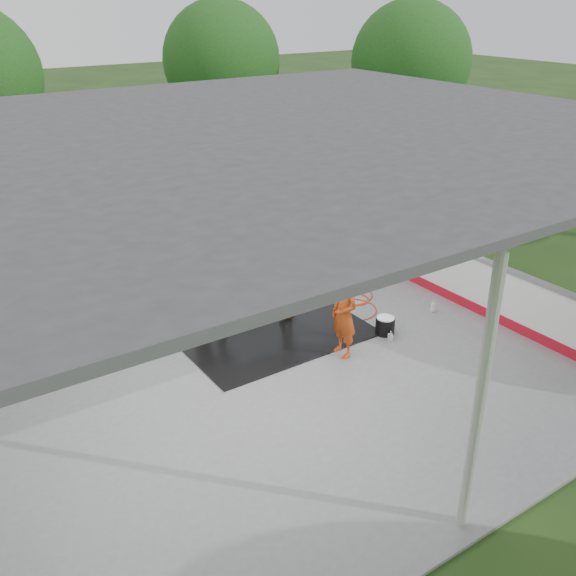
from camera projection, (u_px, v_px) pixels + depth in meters
ground at (260, 359)px, 11.41m from camera, size 100.00×100.00×0.00m
concrete_slab at (259, 358)px, 11.40m from camera, size 12.00×10.00×0.05m
pavilion_structure at (255, 135)px, 9.74m from camera, size 12.60×10.60×4.05m
dasher_board at (444, 271)px, 13.50m from camera, size 0.16×8.00×1.15m
tree_belt at (242, 135)px, 10.64m from camera, size 28.00×28.00×5.80m
rubber_mat at (262, 324)px, 12.48m from camera, size 3.46×3.25×0.03m
horse at (261, 272)px, 12.02m from camera, size 2.79×1.81×2.17m
handler at (344, 314)px, 11.14m from camera, size 0.40×0.59×1.60m
wash_bucket at (385, 325)px, 12.10m from camera, size 0.37×0.37×0.34m
soap_bottle_a at (433, 306)px, 12.93m from camera, size 0.13×0.13×0.27m
soap_bottle_b at (391, 336)px, 11.89m from camera, size 0.11×0.12×0.19m
hose_coil at (350, 301)px, 13.43m from camera, size 2.00×1.68×0.02m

